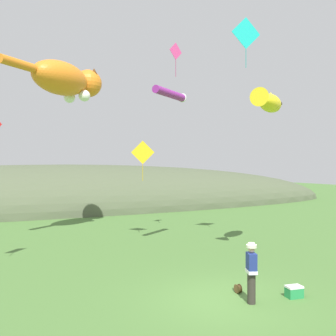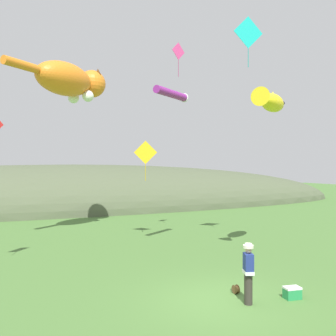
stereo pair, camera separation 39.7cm
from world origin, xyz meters
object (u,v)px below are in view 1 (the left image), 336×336
(festival_attendant, at_px, (251,271))
(picnic_cooler, at_px, (294,292))
(kite_spool, at_px, (238,289))
(kite_diamond_teal, at_px, (246,33))
(kite_fish_windsock, at_px, (269,102))
(kite_tube_streamer, at_px, (170,94))
(kite_diamond_gold, at_px, (143,153))
(kite_diamond_pink, at_px, (176,52))
(kite_giant_cat, at_px, (67,80))

(festival_attendant, distance_m, picnic_cooler, 1.69)
(kite_spool, bearing_deg, kite_diamond_teal, 51.36)
(kite_diamond_teal, bearing_deg, kite_fish_windsock, -85.75)
(kite_tube_streamer, bearing_deg, kite_diamond_gold, 91.78)
(festival_attendant, height_order, picnic_cooler, festival_attendant)
(festival_attendant, bearing_deg, kite_diamond_teal, 54.74)
(festival_attendant, xyz_separation_m, kite_diamond_pink, (1.99, 9.15, 9.18))
(kite_diamond_gold, bearing_deg, kite_fish_windsock, -55.13)
(kite_giant_cat, relative_size, kite_tube_streamer, 2.56)
(kite_giant_cat, relative_size, kite_diamond_teal, 2.39)
(kite_tube_streamer, relative_size, kite_diamond_teal, 0.93)
(kite_diamond_gold, bearing_deg, festival_attendant, -92.55)
(kite_diamond_pink, bearing_deg, kite_spool, -102.44)
(kite_fish_windsock, relative_size, kite_diamond_gold, 1.34)
(kite_diamond_gold, bearing_deg, kite_spool, -91.71)
(kite_diamond_teal, bearing_deg, picnic_cooler, -114.07)
(kite_diamond_gold, bearing_deg, kite_giant_cat, 145.69)
(kite_giant_cat, height_order, kite_fish_windsock, kite_giant_cat)
(kite_spool, distance_m, kite_giant_cat, 14.85)
(kite_spool, relative_size, picnic_cooler, 0.53)
(kite_diamond_gold, height_order, kite_diamond_teal, kite_diamond_teal)
(kite_diamond_pink, bearing_deg, kite_fish_windsock, -63.35)
(festival_attendant, bearing_deg, kite_diamond_pink, 77.71)
(kite_spool, bearing_deg, kite_tube_streamer, 86.34)
(kite_tube_streamer, xyz_separation_m, kite_diamond_pink, (1.44, 2.38, 2.79))
(kite_spool, xyz_separation_m, picnic_cooler, (1.32, -1.05, 0.04))
(kite_fish_windsock, bearing_deg, festival_attendant, -134.21)
(kite_spool, bearing_deg, festival_attendant, -100.93)
(picnic_cooler, distance_m, kite_tube_streamer, 10.00)
(kite_tube_streamer, height_order, kite_diamond_gold, kite_tube_streamer)
(festival_attendant, height_order, kite_fish_windsock, kite_fish_windsock)
(kite_fish_windsock, distance_m, kite_diamond_pink, 6.17)
(picnic_cooler, relative_size, kite_tube_streamer, 0.23)
(kite_spool, bearing_deg, kite_giant_cat, 105.97)
(kite_diamond_gold, distance_m, kite_diamond_pink, 5.69)
(kite_giant_cat, xyz_separation_m, kite_diamond_gold, (3.59, -2.45, -4.08))
(kite_diamond_teal, bearing_deg, kite_tube_streamer, 167.94)
(kite_giant_cat, distance_m, kite_diamond_gold, 5.96)
(picnic_cooler, bearing_deg, kite_diamond_pink, 86.92)
(festival_attendant, bearing_deg, picnic_cooler, -5.41)
(kite_spool, relative_size, kite_diamond_teal, 0.11)
(kite_diamond_pink, relative_size, kite_diamond_teal, 0.75)
(kite_giant_cat, relative_size, kite_diamond_pink, 3.20)
(festival_attendant, bearing_deg, kite_diamond_gold, 87.45)
(picnic_cooler, bearing_deg, festival_attendant, 174.59)
(festival_attendant, bearing_deg, kite_giant_cat, 104.11)
(kite_fish_windsock, height_order, kite_tube_streamer, kite_tube_streamer)
(festival_attendant, relative_size, kite_tube_streamer, 0.78)
(kite_diamond_gold, bearing_deg, kite_tube_streamer, -88.22)
(kite_spool, height_order, kite_diamond_teal, kite_diamond_teal)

